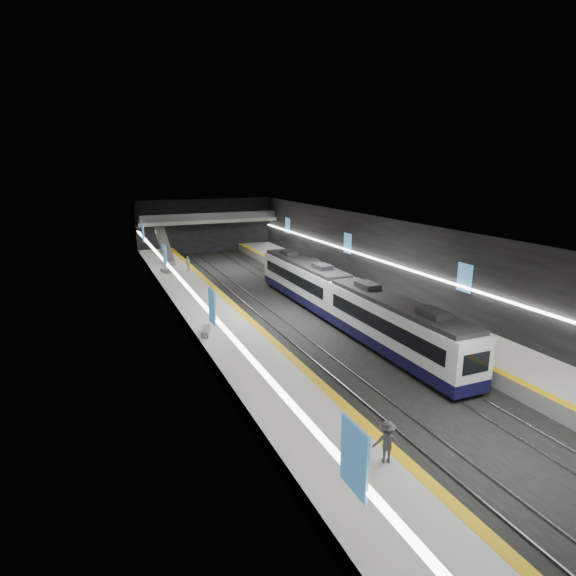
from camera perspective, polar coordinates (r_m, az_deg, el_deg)
name	(u,v)px	position (r m, az deg, el deg)	size (l,w,h in m)	color
ground	(304,319)	(41.60, 1.87, -3.71)	(70.00, 70.00, 0.00)	black
ceiling	(304,227)	(39.83, 1.96, 7.28)	(20.00, 70.00, 0.04)	beige
wall_left	(185,285)	(37.54, -12.08, 0.30)	(0.04, 70.00, 8.00)	black
wall_right	(402,265)	(45.56, 13.41, 2.71)	(0.04, 70.00, 8.00)	black
wall_back	(206,226)	(73.32, -9.75, 7.25)	(20.00, 0.04, 8.00)	black
platform_left	(219,325)	(39.04, -8.20, -4.33)	(5.00, 70.00, 1.00)	slate
tile_surface_left	(219,319)	(38.88, -8.23, -3.61)	(5.00, 70.00, 0.02)	#A8A8A3
tactile_strip_left	(245,315)	(39.46, -5.14, -3.23)	(0.60, 70.00, 0.02)	yellow
platform_right	(378,304)	(44.99, 10.58, -1.88)	(5.00, 70.00, 1.00)	slate
tile_surface_right	(378,299)	(44.85, 10.61, -1.26)	(5.00, 70.00, 0.02)	#A8A8A3
tactile_strip_right	(357,301)	(43.70, 8.20, -1.56)	(0.60, 70.00, 0.02)	yellow
rails	(304,319)	(41.58, 1.87, -3.63)	(6.52, 70.00, 0.12)	gray
train	(342,298)	(40.17, 6.46, -1.19)	(2.69, 30.04, 3.60)	black
ad_posters	(299,266)	(41.31, 1.33, 2.63)	(19.94, 53.50, 2.20)	teal
cove_light_left	(188,288)	(37.63, -11.76, 0.04)	(0.25, 68.60, 0.12)	white
cove_light_right	(401,267)	(45.49, 13.19, 2.45)	(0.25, 68.60, 0.12)	white
mezzanine_bridge	(209,221)	(71.20, -9.39, 7.90)	(20.00, 3.00, 1.50)	gray
escalator	(165,246)	(63.32, -14.41, 4.87)	(1.20, 8.00, 0.60)	#99999E
bench_left_near	(206,331)	(35.48, -9.69, -5.08)	(0.53, 1.92, 0.47)	#99999E
bench_left_far	(166,271)	(56.11, -14.29, 1.92)	(0.46, 1.65, 0.40)	#99999E
bench_right_far	(317,262)	(59.84, 3.44, 3.15)	(0.56, 2.00, 0.49)	#99999E
passenger_left_a	(188,263)	(56.85, -11.78, 2.87)	(0.98, 0.41, 1.67)	silver
passenger_left_b	(387,442)	(21.15, 11.64, -17.45)	(1.18, 0.68, 1.83)	#414148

